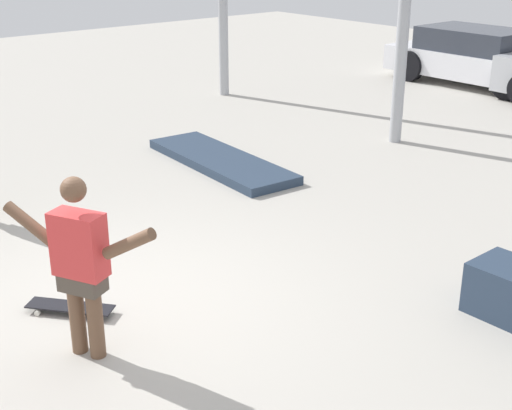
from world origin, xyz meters
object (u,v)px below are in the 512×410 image
at_px(manual_pad, 221,161).
at_px(parked_car_white, 477,57).
at_px(skateboarder, 80,261).
at_px(skateboard, 70,307).

relative_size(manual_pad, parked_car_white, 0.70).
xyz_separation_m(manual_pad, parked_car_white, (-0.95, 8.10, 0.56)).
distance_m(skateboarder, parked_car_white, 12.85).
xyz_separation_m(skateboard, parked_car_white, (-3.60, 11.91, 0.56)).
relative_size(skateboard, parked_car_white, 0.19).
xyz_separation_m(skateboarder, manual_pad, (-3.37, 4.00, -0.81)).
distance_m(manual_pad, parked_car_white, 8.17).
xyz_separation_m(skateboarder, skateboard, (-0.73, 0.19, -0.81)).
bearing_deg(manual_pad, skateboard, -55.27).
height_order(skateboarder, manual_pad, skateboarder).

